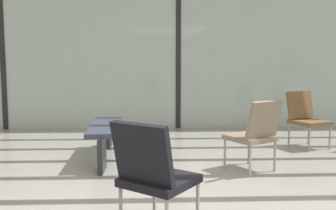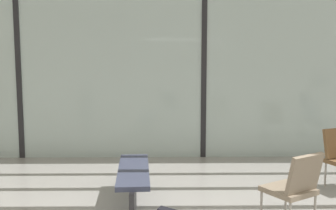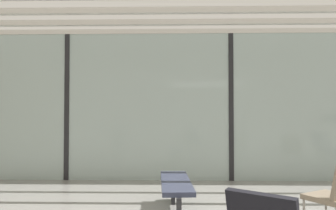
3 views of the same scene
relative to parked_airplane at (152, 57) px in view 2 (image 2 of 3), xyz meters
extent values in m
cube|color=#A3B7B2|center=(1.13, -5.99, -0.39)|extent=(14.00, 0.08, 3.12)
cube|color=black|center=(-2.37, -5.99, -0.39)|extent=(0.10, 0.12, 3.12)
cube|color=black|center=(1.13, -5.99, -0.39)|extent=(0.10, 0.12, 3.12)
ellipsoid|color=#B2BCD6|center=(0.28, 0.00, 0.00)|extent=(12.53, 3.90, 3.90)
sphere|color=black|center=(-3.16, -1.79, 0.29)|extent=(0.28, 0.28, 0.28)
sphere|color=black|center=(-2.26, -1.79, 0.29)|extent=(0.28, 0.28, 0.28)
sphere|color=black|center=(-1.36, -1.79, 0.29)|extent=(0.28, 0.28, 0.28)
sphere|color=black|center=(-0.46, -1.79, 0.29)|extent=(0.28, 0.28, 0.28)
sphere|color=black|center=(0.44, -1.79, 0.29)|extent=(0.28, 0.28, 0.28)
sphere|color=black|center=(1.34, -1.79, 0.29)|extent=(0.28, 0.28, 0.28)
sphere|color=black|center=(2.24, -1.79, 0.29)|extent=(0.28, 0.28, 0.28)
cube|color=#7F705B|center=(1.78, -9.13, -1.55)|extent=(0.66, 0.66, 0.06)
cube|color=#7F705B|center=(1.90, -9.32, -1.30)|extent=(0.48, 0.37, 0.44)
cylinder|color=gray|center=(1.85, -8.84, -1.77)|extent=(0.03, 0.03, 0.37)
cylinder|color=gray|center=(1.50, -9.06, -1.77)|extent=(0.03, 0.03, 0.37)
cylinder|color=gray|center=(2.07, -9.20, -1.77)|extent=(0.03, 0.03, 0.37)
cylinder|color=gray|center=(2.76, -7.84, -1.77)|extent=(0.03, 0.03, 0.37)
cube|color=#33384C|center=(-0.04, -8.45, -1.51)|extent=(0.49, 1.52, 0.06)
cube|color=#262628|center=(0.00, -9.12, -1.75)|extent=(0.06, 0.36, 0.41)
cube|color=#262628|center=(-0.08, -7.79, -1.75)|extent=(0.06, 0.36, 0.41)
camera|label=1|loc=(0.61, -13.39, -0.70)|focal=38.60mm
camera|label=2|loc=(0.34, -13.43, -0.05)|focal=41.63mm
camera|label=3|loc=(-0.03, -13.16, -0.58)|focal=35.98mm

